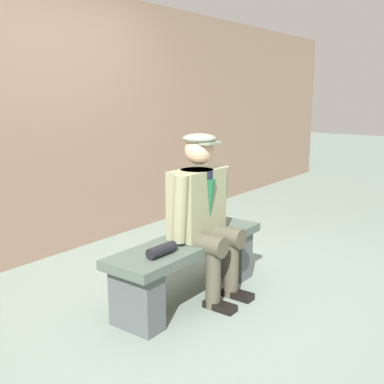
{
  "coord_description": "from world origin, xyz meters",
  "views": [
    {
      "loc": [
        2.59,
        1.98,
        1.51
      ],
      "look_at": [
        -0.04,
        0.0,
        0.81
      ],
      "focal_mm": 43.45,
      "sensor_mm": 36.0,
      "label": 1
    }
  ],
  "objects": [
    {
      "name": "seated_man",
      "position": [
        -0.1,
        0.06,
        0.68
      ],
      "size": [
        0.61,
        0.54,
        1.23
      ],
      "color": "gray",
      "rests_on": "ground"
    },
    {
      "name": "rolled_magazine",
      "position": [
        0.38,
        0.07,
        0.5
      ],
      "size": [
        0.23,
        0.08,
        0.08
      ],
      "primitive_type": "cylinder",
      "rotation": [
        0.0,
        1.57,
        -0.03
      ],
      "color": "black",
      "rests_on": "bench"
    },
    {
      "name": "ground_plane",
      "position": [
        0.0,
        0.0,
        0.0
      ],
      "size": [
        30.0,
        30.0,
        0.0
      ],
      "primitive_type": "plane",
      "color": "slate"
    },
    {
      "name": "bench",
      "position": [
        0.0,
        0.0,
        0.3
      ],
      "size": [
        1.42,
        0.41,
        0.46
      ],
      "color": "#48564C",
      "rests_on": "ground"
    },
    {
      "name": "stadium_wall",
      "position": [
        0.0,
        -1.72,
        1.24
      ],
      "size": [
        12.0,
        0.24,
        2.48
      ],
      "primitive_type": "cube",
      "color": "#876C5A",
      "rests_on": "ground"
    }
  ]
}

